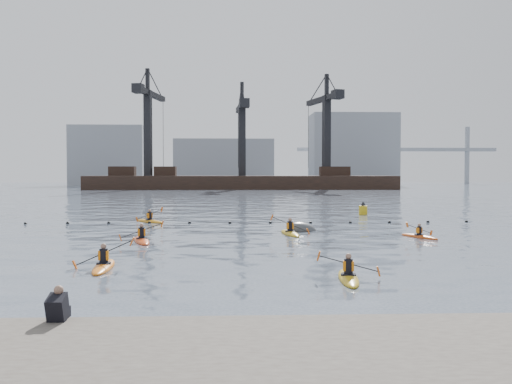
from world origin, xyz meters
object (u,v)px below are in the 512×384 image
at_px(kayaker_2, 142,240).
at_px(kayaker_5, 150,221).
at_px(mooring_buoy, 302,231).
at_px(nav_buoy, 363,210).
at_px(kayaker_1, 348,277).
at_px(kayaker_0, 104,265).
at_px(kayaker_3, 290,233).
at_px(kayaker_4, 419,236).

xyz_separation_m(kayaker_2, kayaker_5, (-1.42, 11.83, -0.00)).
xyz_separation_m(mooring_buoy, nav_buoy, (7.21, 13.48, 0.41)).
bearing_deg(kayaker_2, nav_buoy, 31.64).
distance_m(kayaker_2, nav_buoy, 25.00).
height_order(mooring_buoy, nav_buoy, nav_buoy).
relative_size(kayaker_1, mooring_buoy, 1.49).
distance_m(kayaker_0, kayaker_1, 9.52).
relative_size(kayaker_1, kayaker_3, 0.91).
bearing_deg(kayaker_0, kayaker_4, 26.85).
height_order(kayaker_4, nav_buoy, nav_buoy).
bearing_deg(nav_buoy, kayaker_4, -92.76).
bearing_deg(kayaker_3, kayaker_0, -135.31).
xyz_separation_m(kayaker_3, nav_buoy, (8.17, 15.42, 0.30)).
distance_m(kayaker_2, mooring_buoy, 10.75).
relative_size(kayaker_0, kayaker_1, 1.05).
xyz_separation_m(kayaker_4, mooring_buoy, (-6.37, 3.84, -0.09)).
bearing_deg(kayaker_2, kayaker_4, -11.80).
bearing_deg(kayaker_3, nav_buoy, 53.42).
relative_size(kayaker_1, kayaker_5, 1.09).
bearing_deg(mooring_buoy, kayaker_5, 148.51).
height_order(kayaker_1, kayaker_3, kayaker_3).
distance_m(kayaker_1, kayaker_5, 24.97).
bearing_deg(nav_buoy, kayaker_1, -104.35).
relative_size(kayaker_1, nav_buoy, 2.43).
relative_size(kayaker_2, nav_buoy, 2.64).
xyz_separation_m(kayaker_3, kayaker_5, (-9.87, 8.58, -0.00)).
distance_m(kayaker_2, kayaker_3, 9.05).
xyz_separation_m(kayaker_0, mooring_buoy, (9.49, 13.39, -0.11)).
bearing_deg(kayaker_4, nav_buoy, -117.33).
bearing_deg(kayaker_5, kayaker_1, -107.46).
xyz_separation_m(kayaker_2, mooring_buoy, (9.42, 5.19, -0.11)).
bearing_deg(nav_buoy, mooring_buoy, -118.12).
height_order(kayaker_1, kayaker_4, kayaker_1).
xyz_separation_m(kayaker_0, nav_buoy, (16.70, 26.87, 0.31)).
bearing_deg(kayaker_0, kayaker_5, 89.65).
bearing_deg(kayaker_4, kayaker_3, -39.09).
distance_m(kayaker_0, kayaker_5, 20.08).
xyz_separation_m(kayaker_3, kayaker_4, (7.34, -1.90, -0.02)).
height_order(kayaker_3, nav_buoy, kayaker_3).
xyz_separation_m(kayaker_3, mooring_buoy, (0.97, 1.94, -0.11)).
bearing_deg(kayaker_0, kayaker_2, 85.29).
height_order(kayaker_2, kayaker_5, kayaker_2).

